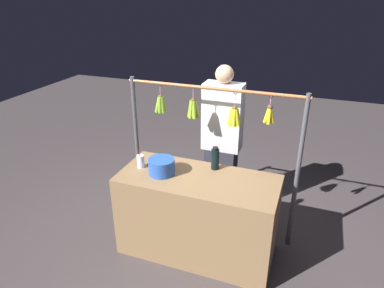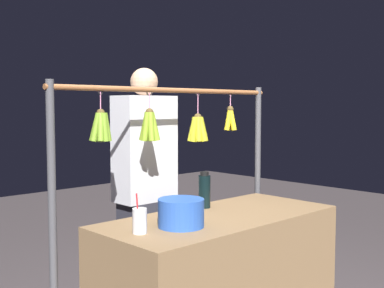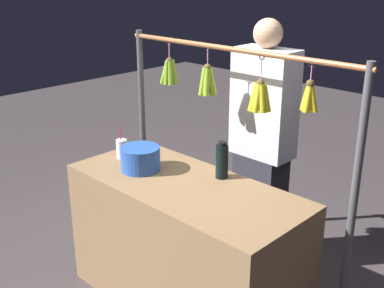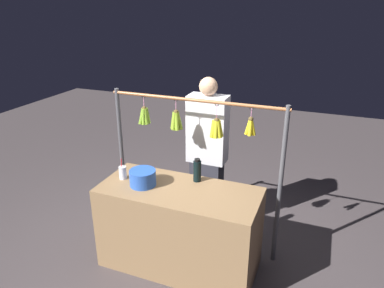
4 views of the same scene
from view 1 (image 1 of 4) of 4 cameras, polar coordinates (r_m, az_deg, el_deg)
ground_plane at (r=3.72m, az=0.91°, el=-16.95°), size 12.00×12.00×0.00m
market_counter at (r=3.45m, az=0.95°, el=-11.68°), size 1.50×0.66×0.85m
display_rack at (r=3.44m, az=2.99°, el=2.13°), size 1.79×0.14×1.63m
water_bottle at (r=3.33m, az=3.86°, el=-2.44°), size 0.08×0.08×0.23m
blue_bucket at (r=3.27m, az=-5.05°, el=-3.72°), size 0.25×0.25×0.15m
drink_cup at (r=3.41m, az=-8.48°, el=-2.83°), size 0.07×0.07×0.21m
vendor_person at (r=3.83m, az=4.95°, el=-0.18°), size 0.42×0.23×1.76m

